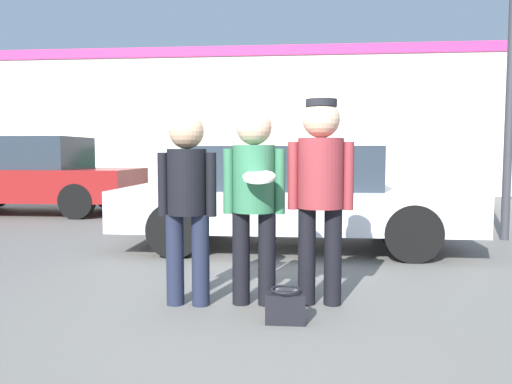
{
  "coord_description": "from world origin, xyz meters",
  "views": [
    {
      "loc": [
        0.4,
        -3.96,
        1.3
      ],
      "look_at": [
        -0.01,
        0.38,
        0.95
      ],
      "focal_mm": 35.0,
      "sensor_mm": 36.0,
      "label": 1
    }
  ],
  "objects": [
    {
      "name": "person_right",
      "position": [
        0.55,
        0.25,
        1.06
      ],
      "size": [
        0.55,
        0.38,
        1.73
      ],
      "color": "black",
      "rests_on": "ground"
    },
    {
      "name": "parked_car_far",
      "position": [
        -5.4,
        6.18,
        0.81
      ],
      "size": [
        4.55,
        1.91,
        1.62
      ],
      "color": "maroon",
      "rests_on": "ground"
    },
    {
      "name": "shrub",
      "position": [
        -2.81,
        10.35,
        0.74
      ],
      "size": [
        1.49,
        1.49,
        1.49
      ],
      "color": "#2D6B33",
      "rests_on": "ground"
    },
    {
      "name": "person_middle_with_frisbee",
      "position": [
        -0.01,
        0.19,
        0.98
      ],
      "size": [
        0.52,
        0.56,
        1.65
      ],
      "color": "black",
      "rests_on": "ground"
    },
    {
      "name": "ground_plane",
      "position": [
        0.0,
        0.0,
        0.0
      ],
      "size": [
        56.0,
        56.0,
        0.0
      ],
      "primitive_type": "plane",
      "color": "#66635E"
    },
    {
      "name": "storefront_building",
      "position": [
        0.0,
        11.28,
        2.28
      ],
      "size": [
        24.0,
        0.22,
        4.49
      ],
      "color": "silver",
      "rests_on": "ground"
    },
    {
      "name": "parked_car_near",
      "position": [
        0.24,
        2.82,
        0.71
      ],
      "size": [
        4.62,
        1.85,
        1.38
      ],
      "color": "silver",
      "rests_on": "ground"
    },
    {
      "name": "person_left",
      "position": [
        -0.56,
        0.13,
        0.95
      ],
      "size": [
        0.5,
        0.33,
        1.61
      ],
      "color": "#1E2338",
      "rests_on": "ground"
    },
    {
      "name": "handbag",
      "position": [
        0.28,
        -0.26,
        0.13
      ],
      "size": [
        0.3,
        0.23,
        0.27
      ],
      "color": "black",
      "rests_on": "ground"
    }
  ]
}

